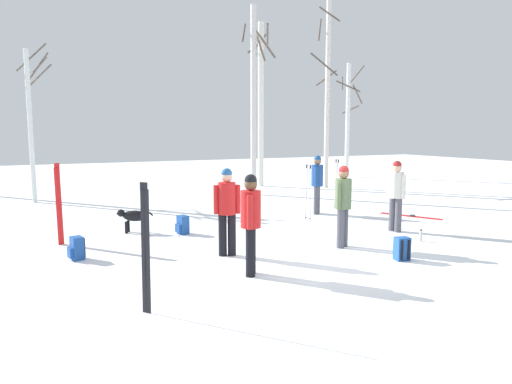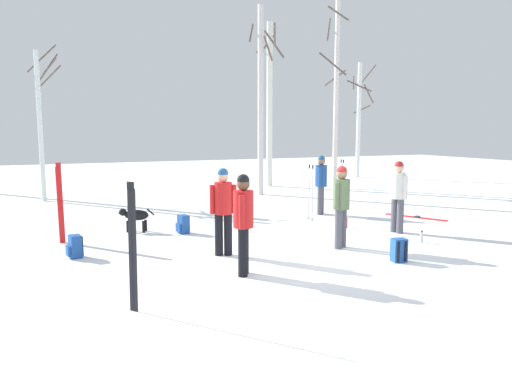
% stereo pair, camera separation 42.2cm
% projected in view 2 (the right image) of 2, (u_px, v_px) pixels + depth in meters
% --- Properties ---
extents(ground_plane, '(60.00, 60.00, 0.00)m').
position_uv_depth(ground_plane, '(324.00, 263.00, 8.74)').
color(ground_plane, white).
extents(person_0, '(0.34, 0.51, 1.72)m').
position_uv_depth(person_0, '(398.00, 192.00, 11.23)').
color(person_0, '#4C4C56').
rests_on(person_0, ground_plane).
extents(person_1, '(0.50, 0.34, 1.72)m').
position_uv_depth(person_1, '(223.00, 206.00, 9.17)').
color(person_1, black).
rests_on(person_1, ground_plane).
extents(person_2, '(0.38, 0.42, 1.72)m').
position_uv_depth(person_2, '(321.00, 181.00, 13.72)').
color(person_2, '#4C4C56').
rests_on(person_2, ground_plane).
extents(person_3, '(0.47, 0.34, 1.72)m').
position_uv_depth(person_3, '(341.00, 201.00, 9.75)').
color(person_3, '#4C4C56').
rests_on(person_3, ground_plane).
extents(person_4, '(0.34, 0.47, 1.72)m').
position_uv_depth(person_4, '(243.00, 218.00, 7.91)').
color(person_4, black).
rests_on(person_4, ground_plane).
extents(dog, '(0.81, 0.49, 0.57)m').
position_uv_depth(dog, '(135.00, 216.00, 11.40)').
color(dog, black).
rests_on(dog, ground_plane).
extents(ski_pair_planted_0, '(0.14, 0.09, 1.75)m').
position_uv_depth(ski_pair_planted_0, '(60.00, 203.00, 10.20)').
color(ski_pair_planted_0, red).
rests_on(ski_pair_planted_0, ground_plane).
extents(ski_pair_planted_1, '(0.10, 0.13, 1.77)m').
position_uv_depth(ski_pair_planted_1, '(133.00, 248.00, 6.30)').
color(ski_pair_planted_1, black).
rests_on(ski_pair_planted_1, ground_plane).
extents(ski_pair_lying_0, '(0.95, 1.64, 0.05)m').
position_uv_depth(ski_pair_lying_0, '(416.00, 217.00, 13.30)').
color(ski_pair_lying_0, red).
rests_on(ski_pair_lying_0, ground_plane).
extents(ski_poles_0, '(0.07, 0.28, 1.52)m').
position_uv_depth(ski_poles_0, '(311.00, 191.00, 12.67)').
color(ski_poles_0, '#B2B2BC').
rests_on(ski_poles_0, ground_plane).
extents(ski_poles_1, '(0.07, 0.23, 1.55)m').
position_uv_depth(ski_poles_1, '(342.00, 183.00, 14.63)').
color(ski_poles_1, '#B2B2BC').
rests_on(ski_poles_1, ground_plane).
extents(backpack_0, '(0.32, 0.30, 0.44)m').
position_uv_depth(backpack_0, '(183.00, 224.00, 11.24)').
color(backpack_0, '#1E4C99').
rests_on(backpack_0, ground_plane).
extents(backpack_1, '(0.29, 0.32, 0.44)m').
position_uv_depth(backpack_1, '(399.00, 250.00, 8.81)').
color(backpack_1, '#1E4C99').
rests_on(backpack_1, ground_plane).
extents(backpack_2, '(0.32, 0.30, 0.44)m').
position_uv_depth(backpack_2, '(75.00, 247.00, 9.08)').
color(backpack_2, '#1E4C99').
rests_on(backpack_2, ground_plane).
extents(water_bottle_0, '(0.07, 0.07, 0.26)m').
position_uv_depth(water_bottle_0, '(346.00, 223.00, 11.89)').
color(water_bottle_0, red).
rests_on(water_bottle_0, ground_plane).
extents(water_bottle_1, '(0.06, 0.06, 0.27)m').
position_uv_depth(water_bottle_1, '(422.00, 237.00, 10.29)').
color(water_bottle_1, silver).
rests_on(water_bottle_1, ground_plane).
extents(birch_tree_1, '(1.11, 0.99, 5.37)m').
position_uv_depth(birch_tree_1, '(41.00, 121.00, 16.12)').
color(birch_tree_1, silver).
rests_on(birch_tree_1, ground_plane).
extents(birch_tree_2, '(1.27, 1.26, 6.98)m').
position_uv_depth(birch_tree_2, '(261.00, 99.00, 17.64)').
color(birch_tree_2, silver).
rests_on(birch_tree_2, ground_plane).
extents(birch_tree_3, '(1.09, 1.11, 6.99)m').
position_uv_depth(birch_tree_3, '(269.00, 102.00, 20.40)').
color(birch_tree_3, silver).
rests_on(birch_tree_3, ground_plane).
extents(birch_tree_4, '(1.43, 1.43, 7.86)m').
position_uv_depth(birch_tree_4, '(336.00, 91.00, 19.62)').
color(birch_tree_4, silver).
rests_on(birch_tree_4, ground_plane).
extents(birch_tree_5, '(1.61, 1.56, 5.88)m').
position_uv_depth(birch_tree_5, '(359.00, 117.00, 24.53)').
color(birch_tree_5, white).
rests_on(birch_tree_5, ground_plane).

